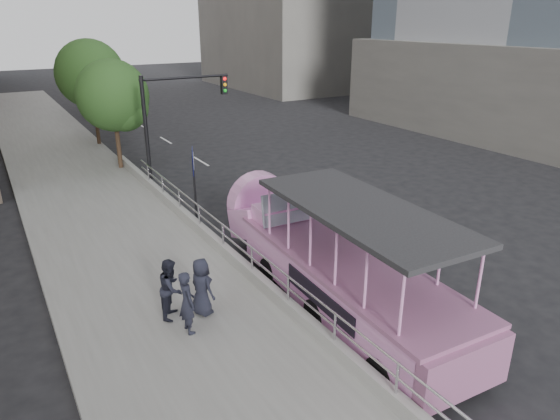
% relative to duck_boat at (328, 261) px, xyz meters
% --- Properties ---
extents(ground, '(160.00, 160.00, 0.00)m').
position_rel_duck_boat_xyz_m(ground, '(1.55, -0.43, -1.20)').
color(ground, black).
extents(sidewalk, '(5.50, 80.00, 0.30)m').
position_rel_duck_boat_xyz_m(sidewalk, '(-4.20, 9.57, -1.05)').
color(sidewalk, '#969791').
rests_on(sidewalk, ground).
extents(kerb_wall, '(0.24, 30.00, 0.36)m').
position_rel_duck_boat_xyz_m(kerb_wall, '(-1.57, 1.57, -0.72)').
color(kerb_wall, '#AFB0AA').
rests_on(kerb_wall, sidewalk).
extents(guardrail, '(0.07, 22.00, 0.71)m').
position_rel_duck_boat_xyz_m(guardrail, '(-1.57, 1.57, -0.06)').
color(guardrail, silver).
rests_on(guardrail, kerb_wall).
extents(duck_boat, '(2.85, 9.88, 3.25)m').
position_rel_duck_boat_xyz_m(duck_boat, '(0.00, 0.00, 0.00)').
color(duck_boat, black).
rests_on(duck_boat, ground).
extents(car, '(3.08, 4.35, 1.38)m').
position_rel_duck_boat_xyz_m(car, '(3.23, 1.45, -0.52)').
color(car, white).
rests_on(car, ground).
extents(pedestrian_near, '(0.40, 0.60, 1.62)m').
position_rel_duck_boat_xyz_m(pedestrian_near, '(-4.11, 0.10, -0.09)').
color(pedestrian_near, '#222432').
rests_on(pedestrian_near, sidewalk).
extents(pedestrian_mid, '(0.94, 0.98, 1.60)m').
position_rel_duck_boat_xyz_m(pedestrian_mid, '(-4.21, 0.96, -0.10)').
color(pedestrian_mid, '#222432').
rests_on(pedestrian_mid, sidewalk).
extents(pedestrian_far, '(0.70, 0.87, 1.55)m').
position_rel_duck_boat_xyz_m(pedestrian_far, '(-3.50, 0.66, -0.13)').
color(pedestrian_far, '#222432').
rests_on(pedestrian_far, sidewalk).
extents(parking_sign, '(0.27, 0.64, 3.02)m').
position_rel_duck_boat_xyz_m(parking_sign, '(-1.10, 7.10, 0.67)').
color(parking_sign, black).
rests_on(parking_sign, ground).
extents(traffic_signal, '(4.20, 0.32, 5.20)m').
position_rel_duck_boat_xyz_m(traffic_signal, '(-0.15, 12.07, 2.29)').
color(traffic_signal, black).
rests_on(traffic_signal, ground).
extents(street_tree_near, '(3.52, 3.52, 5.72)m').
position_rel_duck_boat_xyz_m(street_tree_near, '(-1.75, 15.50, 2.61)').
color(street_tree_near, '#3D2B1C').
rests_on(street_tree_near, ground).
extents(street_tree_far, '(3.97, 3.97, 6.45)m').
position_rel_duck_boat_xyz_m(street_tree_far, '(-1.55, 21.50, 3.10)').
color(street_tree_far, '#3D2B1C').
rests_on(street_tree_far, ground).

